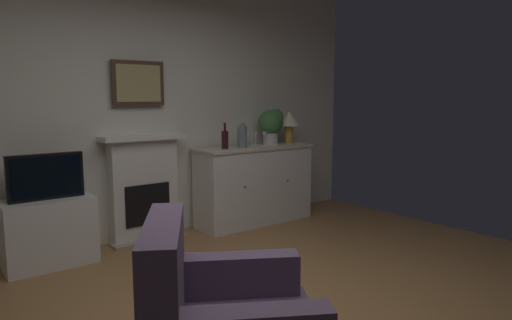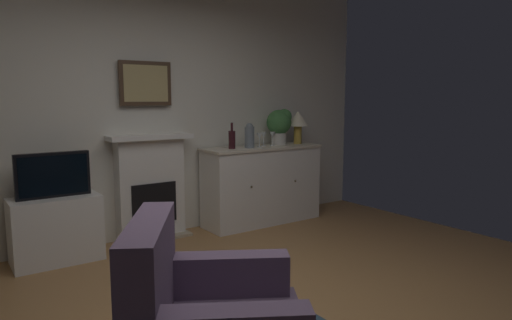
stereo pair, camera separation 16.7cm
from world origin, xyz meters
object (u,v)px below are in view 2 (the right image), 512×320
Objects in this scene: potted_plant_small at (280,123)px; wine_glass_right at (272,135)px; fireplace_unit at (151,187)px; table_lamp at (298,121)px; framed_picture at (146,84)px; tv_set at (53,175)px; wine_bottle at (232,139)px; wine_glass_left at (259,136)px; wine_glass_center at (263,136)px; tv_cabinet at (56,229)px; sideboard_cabinet at (262,184)px; vase_decorative at (249,136)px.

wine_glass_right is at bearing -162.06° from potted_plant_small.
table_lamp is at bearing -5.45° from fireplace_unit.
tv_set is (-0.98, -0.23, -0.82)m from framed_picture.
table_lamp is 0.25m from potted_plant_small.
wine_glass_right is at bearing 1.52° from wine_bottle.
wine_bottle is at bearing -15.16° from framed_picture.
wine_glass_left is 1.00× the size of wine_glass_center.
tv_set is at bearing -179.83° from table_lamp.
wine_glass_left reaches higher than tv_cabinet.
table_lamp is 2.86m from tv_set.
tv_set is (-2.29, -0.01, 0.34)m from sideboard_cabinet.
tv_cabinet is (-2.44, 0.02, -0.73)m from wine_glass_right.
tv_cabinet is (-2.08, 0.06, -0.75)m from vase_decorative.
vase_decorative is (-0.14, -0.01, 0.02)m from wine_glass_left.
wine_glass_left is (1.24, -0.22, 0.48)m from fireplace_unit.
wine_glass_center is 0.38× the size of potted_plant_small.
framed_picture is 3.33× the size of wine_glass_left.
sideboard_cabinet is at bearing 2.35° from wine_bottle.
wine_bottle is at bearing -178.96° from table_lamp.
fireplace_unit is 1.73m from potted_plant_small.
wine_glass_center is (1.35, -0.20, -0.58)m from framed_picture.
tv_cabinet is at bearing 178.48° from wine_glass_left.
wine_bottle is at bearing 171.41° from vase_decorative.
wine_glass_right is at bearing 0.14° from tv_set.
table_lamp is 0.43m from wine_glass_right.
vase_decorative reaches higher than wine_glass_center.
table_lamp is 0.53m from wine_glass_center.
fireplace_unit is at bearing 173.01° from wine_glass_right.
wine_glass_center is 0.22× the size of tv_cabinet.
tv_cabinet is at bearing 179.00° from wine_bottle.
table_lamp is 2.42× the size of wine_glass_left.
tv_cabinet is (-2.83, 0.02, -0.89)m from table_lamp.
fireplace_unit is 0.75× the size of sideboard_cabinet.
fireplace_unit is 1.45m from wine_glass_center.
wine_glass_center is (0.04, 0.03, 0.58)m from sideboard_cabinet.
fireplace_unit is at bearing 172.32° from sideboard_cabinet.
wine_glass_center is at bearing 16.90° from vase_decorative.
vase_decorative is 0.38× the size of tv_cabinet.
framed_picture reaches higher than wine_glass_right.
tv_set is at bearing -90.00° from tv_cabinet.
wine_bottle is at bearing -0.29° from tv_set.
wine_glass_center reaches higher than tv_cabinet.
tv_set is at bearing -179.14° from wine_glass_center.
wine_bottle is 0.22m from vase_decorative.
framed_picture reaches higher than tv_cabinet.
vase_decorative is (0.21, -0.03, 0.03)m from wine_bottle.
table_lamp is at bearing 0.00° from sideboard_cabinet.
framed_picture is 1.90× the size of wine_bottle.
potted_plant_small is at bearing 4.96° from wine_bottle.
wine_glass_center is at bearing 34.91° from sideboard_cabinet.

